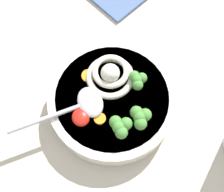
{
  "coord_description": "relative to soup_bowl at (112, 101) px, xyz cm",
  "views": [
    {
      "loc": [
        -14.44,
        7.32,
        58.08
      ],
      "look_at": [
        3.6,
        -2.04,
        9.19
      ],
      "focal_mm": 46.98,
      "sensor_mm": 36.0,
      "label": 1
    }
  ],
  "objects": [
    {
      "name": "broccoli_floret_rear",
      "position": [
        -0.03,
        -5.13,
        4.22
      ],
      "size": [
        3.81,
        3.27,
        3.01
      ],
      "color": "#7A9E60",
      "rests_on": "soup_bowl"
    },
    {
      "name": "carrot_slice_near_spoon",
      "position": [
        -2.92,
        3.89,
        2.59
      ],
      "size": [
        2.09,
        2.09,
        0.52
      ],
      "primitive_type": "cylinder",
      "color": "orange",
      "rests_on": "soup_bowl"
    },
    {
      "name": "chili_sauce_dollop",
      "position": [
        -1.37,
        6.81,
        3.09
      ],
      "size": [
        3.35,
        3.01,
        1.51
      ],
      "primitive_type": "ellipsoid",
      "color": "red",
      "rests_on": "soup_bowl"
    },
    {
      "name": "carrot_slice_extra_b",
      "position": [
        5.53,
        2.02,
        2.57
      ],
      "size": [
        2.59,
        2.59,
        0.46
      ],
      "primitive_type": "cylinder",
      "color": "orange",
      "rests_on": "soup_bowl"
    },
    {
      "name": "table_slab",
      "position": [
        -3.6,
        2.04,
        -4.68
      ],
      "size": [
        118.53,
        118.53,
        4.36
      ],
      "primitive_type": "cube",
      "color": "#BCB29E",
      "rests_on": "ground"
    },
    {
      "name": "noodle_pile",
      "position": [
        3.42,
        -1.44,
        3.56
      ],
      "size": [
        9.8,
        9.6,
        3.94
      ],
      "color": "silver",
      "rests_on": "soup_bowl"
    },
    {
      "name": "broccoli_floret_center",
      "position": [
        -6.39,
        -2.07,
        4.46
      ],
      "size": [
        4.29,
        3.69,
        3.39
      ],
      "color": "#7A9E60",
      "rests_on": "soup_bowl"
    },
    {
      "name": "soup_spoon",
      "position": [
        0.57,
        5.49,
        3.14
      ],
      "size": [
        6.43,
        17.46,
        1.6
      ],
      "rotation": [
        0.0,
        0.0,
        1.47
      ],
      "color": "#B7B7BC",
      "rests_on": "soup_bowl"
    },
    {
      "name": "soup_bowl",
      "position": [
        0.0,
        0.0,
        0.0
      ],
      "size": [
        23.6,
        23.6,
        4.83
      ],
      "color": "silver",
      "rests_on": "table_slab"
    },
    {
      "name": "broccoli_floret_beside_noodles",
      "position": [
        -6.27,
        1.56,
        4.45
      ],
      "size": [
        4.26,
        3.66,
        3.37
      ],
      "color": "#7A9E60",
      "rests_on": "soup_bowl"
    }
  ]
}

